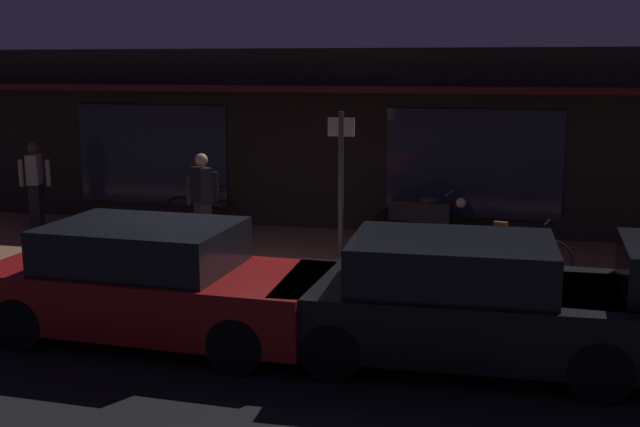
{
  "coord_description": "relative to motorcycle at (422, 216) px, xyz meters",
  "views": [
    {
      "loc": [
        3.89,
        -9.59,
        3.3
      ],
      "look_at": [
        0.94,
        2.4,
        0.95
      ],
      "focal_mm": 44.09,
      "sensor_mm": 36.0,
      "label": 1
    }
  ],
  "objects": [
    {
      "name": "ground_plane",
      "position": [
        -2.38,
        -4.16,
        -0.65
      ],
      "size": [
        60.0,
        60.0,
        0.0
      ],
      "primitive_type": "plane",
      "color": "black"
    },
    {
      "name": "sidewalk_slab",
      "position": [
        -2.38,
        -1.16,
        -0.57
      ],
      "size": [
        18.0,
        4.0,
        0.15
      ],
      "primitive_type": "cube",
      "color": "brown",
      "rests_on": "ground_plane"
    },
    {
      "name": "storefront_building",
      "position": [
        -2.38,
        2.22,
        1.16
      ],
      "size": [
        18.0,
        3.3,
        3.6
      ],
      "color": "black",
      "rests_on": "ground_plane"
    },
    {
      "name": "motorcycle",
      "position": [
        0.0,
        0.0,
        0.0
      ],
      "size": [
        1.7,
        0.57,
        0.97
      ],
      "color": "black",
      "rests_on": "sidewalk_slab"
    },
    {
      "name": "bicycle_parked",
      "position": [
        1.63,
        -2.07,
        -0.14
      ],
      "size": [
        1.63,
        0.5,
        0.91
      ],
      "color": "black",
      "rests_on": "sidewalk_slab"
    },
    {
      "name": "bicycle_extra",
      "position": [
        -4.19,
        -0.02,
        -0.14
      ],
      "size": [
        1.64,
        0.45,
        0.91
      ],
      "color": "black",
      "rests_on": "sidewalk_slab"
    },
    {
      "name": "person_photographer",
      "position": [
        -7.52,
        -0.37,
        0.38
      ],
      "size": [
        0.61,
        0.43,
        1.67
      ],
      "color": "#28232D",
      "rests_on": "sidewalk_slab"
    },
    {
      "name": "person_bystander",
      "position": [
        -3.6,
        -1.4,
        0.38
      ],
      "size": [
        0.46,
        0.53,
        1.67
      ],
      "color": "#28232D",
      "rests_on": "sidewalk_slab"
    },
    {
      "name": "sign_post",
      "position": [
        -1.2,
        -1.3,
        0.86
      ],
      "size": [
        0.44,
        0.09,
        2.4
      ],
      "color": "#47474C",
      "rests_on": "sidewalk_slab"
    },
    {
      "name": "parked_car_near",
      "position": [
        -2.66,
        -5.33,
        0.06
      ],
      "size": [
        4.15,
        1.88,
        1.42
      ],
      "color": "black",
      "rests_on": "ground_plane"
    },
    {
      "name": "parked_car_far",
      "position": [
        1.02,
        -5.25,
        0.06
      ],
      "size": [
        4.16,
        1.91,
        1.42
      ],
      "color": "black",
      "rests_on": "ground_plane"
    }
  ]
}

